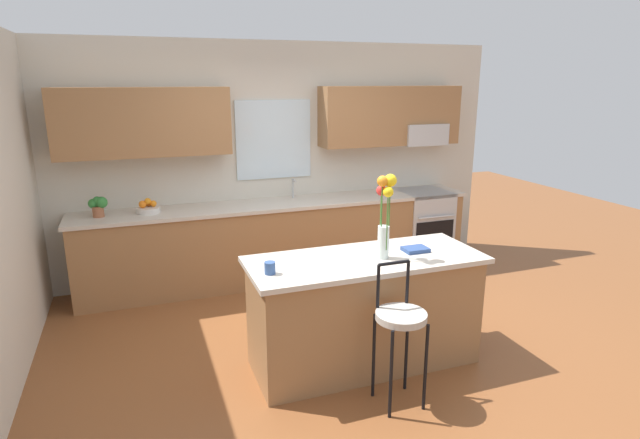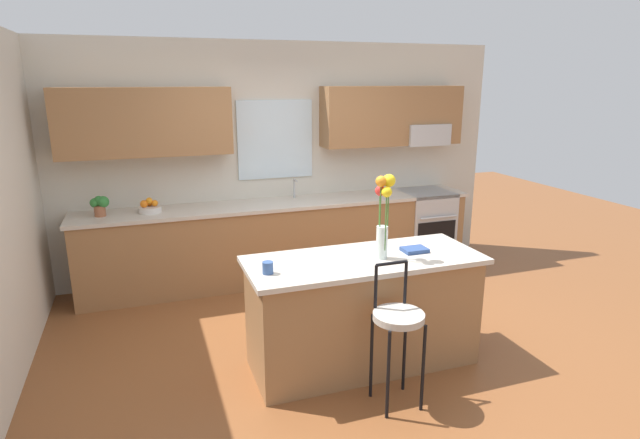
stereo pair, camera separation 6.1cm
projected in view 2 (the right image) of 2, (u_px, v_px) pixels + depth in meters
ground_plane at (335, 343)px, 4.62m from camera, size 14.00×14.00×0.00m
back_wall_assembly at (278, 147)px, 6.04m from camera, size 5.60×0.50×2.70m
counter_run at (284, 240)px, 6.04m from camera, size 4.56×0.64×0.92m
sink_faucet at (295, 186)px, 6.08m from camera, size 0.02×0.13×0.23m
oven_range at (424, 226)px, 6.61m from camera, size 0.60×0.64×0.92m
kitchen_island at (363, 311)px, 4.19m from camera, size 1.88×0.75×0.92m
bar_stool_near at (398, 323)px, 3.61m from camera, size 0.36×0.36×1.04m
flower_vase at (384, 211)px, 3.96m from camera, size 0.16×0.17×0.67m
mug_ceramic at (268, 268)px, 3.72m from camera, size 0.08×0.08×0.09m
cookbook at (415, 250)px, 4.21m from camera, size 0.20×0.15×0.03m
fruit_bowl_oranges at (150, 207)px, 5.45m from camera, size 0.24×0.24×0.16m
potted_plant_small at (100, 204)px, 5.27m from camera, size 0.19×0.13×0.21m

